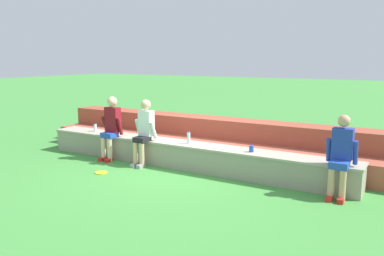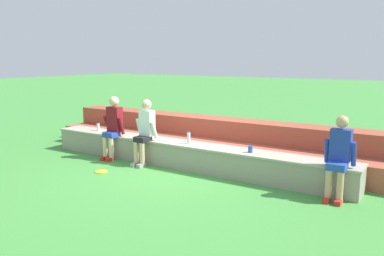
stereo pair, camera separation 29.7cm
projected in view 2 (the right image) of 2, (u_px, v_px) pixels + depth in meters
name	position (u px, v px, depth m)	size (l,w,h in m)	color
ground_plane	(176.00, 170.00, 8.44)	(80.00, 80.00, 0.00)	#428E3D
stone_seating_wall	(184.00, 154.00, 8.63)	(7.38, 0.62, 0.54)	gray
brick_bleachers	(211.00, 141.00, 9.60)	(8.71, 1.33, 0.91)	#A7503C
person_far_left	(113.00, 125.00, 9.26)	(0.53, 0.51, 1.48)	beige
person_left_of_center	(145.00, 130.00, 8.75)	(0.50, 0.55, 1.46)	#DBAD89
person_center	(339.00, 155.00, 6.56)	(0.52, 0.55, 1.42)	tan
water_bottle_mid_right	(189.00, 138.00, 8.48)	(0.07, 0.07, 0.26)	silver
water_bottle_near_left	(98.00, 127.00, 9.99)	(0.07, 0.07, 0.21)	silver
plastic_cup_left_end	(250.00, 149.00, 7.68)	(0.09, 0.09, 0.13)	blue
frisbee	(101.00, 172.00, 8.28)	(0.26, 0.26, 0.02)	yellow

